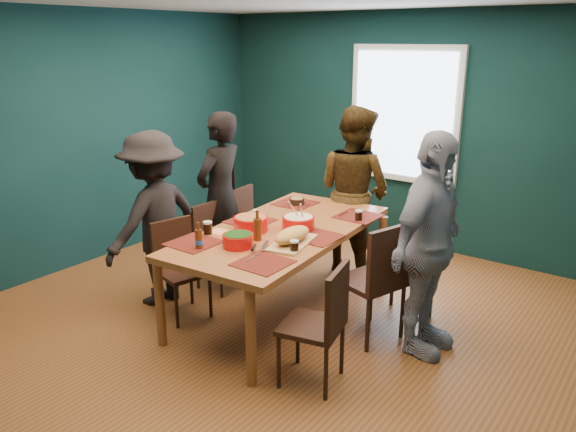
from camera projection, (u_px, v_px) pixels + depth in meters
name	position (u px, v px, depth m)	size (l,w,h in m)	color
room	(292.00, 162.00, 4.82)	(5.01, 5.01, 2.71)	brown
dining_table	(282.00, 237.00, 4.86)	(1.25, 2.24, 0.82)	#9E5B2F
chair_left_far	(249.00, 223.00, 5.92)	(0.44, 0.44, 0.89)	#331711
chair_left_mid	(214.00, 239.00, 5.54)	(0.40, 0.40, 0.85)	#331711
chair_left_near	(178.00, 261.00, 4.98)	(0.48, 0.48, 0.87)	#331711
chair_right_far	(414.00, 260.00, 4.78)	(0.47, 0.47, 1.00)	#331711
chair_right_mid	(379.00, 274.00, 4.49)	(0.57, 0.57, 1.01)	#331711
chair_right_near	(323.00, 317.00, 3.92)	(0.49, 0.49, 0.91)	#331711
person_far_left	(221.00, 196.00, 5.70)	(0.62, 0.41, 1.71)	black
person_back	(354.00, 191.00, 5.83)	(0.85, 0.66, 1.75)	black
person_right	(429.00, 246.00, 4.27)	(1.03, 0.43, 1.77)	white
person_near_left	(155.00, 219.00, 5.12)	(1.05, 0.60, 1.62)	black
bowl_salad	(251.00, 223.00, 4.79)	(0.30, 0.30, 0.12)	red
bowl_dumpling	(298.00, 222.00, 4.81)	(0.28, 0.28, 0.26)	red
bowl_herbs	(238.00, 240.00, 4.41)	(0.25, 0.25, 0.11)	red
cutting_board	(292.00, 237.00, 4.46)	(0.35, 0.63, 0.14)	tan
small_bowl	(297.00, 201.00, 5.54)	(0.15, 0.15, 0.06)	black
beer_bottle_a	(199.00, 239.00, 4.37)	(0.06, 0.06, 0.22)	#4D260D
beer_bottle_b	(257.00, 229.00, 4.54)	(0.07, 0.07, 0.25)	#4D260D
cola_glass_a	(208.00, 227.00, 4.70)	(0.08, 0.08, 0.11)	black
cola_glass_b	(294.00, 246.00, 4.29)	(0.07, 0.07, 0.10)	black
cola_glass_c	(359.00, 215.00, 5.04)	(0.07, 0.07, 0.10)	black
cola_glass_d	(256.00, 214.00, 5.08)	(0.06, 0.06, 0.09)	black
napkin_a	(325.00, 236.00, 4.67)	(0.16, 0.16, 0.00)	#FC8D6A
napkin_b	(218.00, 232.00, 4.76)	(0.15, 0.15, 0.00)	#FC8D6A
napkin_c	(262.00, 266.00, 4.05)	(0.13, 0.13, 0.00)	#FC8D6A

